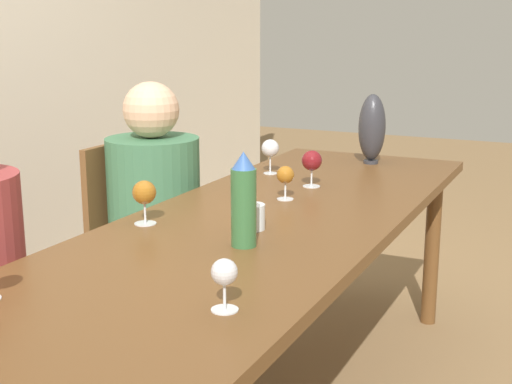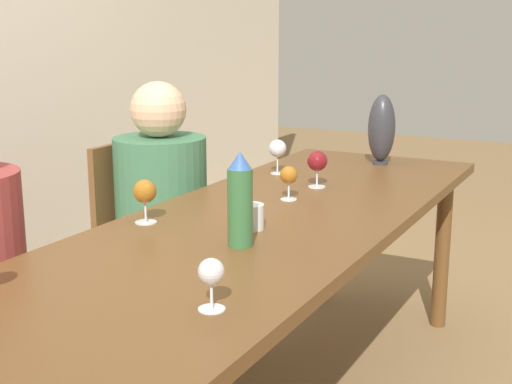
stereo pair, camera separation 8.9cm
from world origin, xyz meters
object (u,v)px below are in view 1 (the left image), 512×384
Objects in this scene: vase at (372,128)px; chair_far at (141,243)px; wine_glass_6 at (312,161)px; person_far at (158,215)px; wine_glass_4 at (224,274)px; wine_glass_5 at (285,176)px; wine_glass_0 at (144,193)px; water_tumbler at (252,217)px; water_bottle at (244,201)px; wine_glass_3 at (270,149)px.

vase is 0.35× the size of chair_far.
wine_glass_6 is 0.12× the size of person_far.
wine_glass_4 is 0.97× the size of wine_glass_5.
chair_far is (0.59, 0.43, -0.39)m from wine_glass_0.
wine_glass_0 reaches higher than chair_far.
water_tumbler is 0.67× the size of wine_glass_4.
wine_glass_0 is at bearing 47.52° from wine_glass_4.
wine_glass_0 is 0.76m from wine_glass_4.
vase is 2.63× the size of wine_glass_4.
water_tumbler is (0.16, 0.05, -0.09)m from water_bottle.
wine_glass_3 reaches higher than wine_glass_4.
chair_far is (0.66, 0.82, -0.43)m from water_bottle.
wine_glass_0 is 0.78m from wine_glass_6.
person_far is (0.50, 0.68, -0.20)m from water_tumbler.
wine_glass_4 is 1.53m from chair_far.
water_bottle is 2.29× the size of wine_glass_4.
wine_glass_6 is at bearing -78.97° from chair_far.
person_far reaches higher than vase.
wine_glass_0 is 0.89m from wine_glass_3.
wine_glass_3 is (0.79, 0.30, 0.07)m from water_tumbler.
water_bottle is at bearing -132.05° from person_far.
chair_far reaches higher than water_tumbler.
water_tumbler is 0.85m from wine_glass_3.
wine_glass_3 is (-0.41, 0.32, -0.06)m from vase.
water_bottle is 0.20m from water_tumbler.
water_tumbler is 0.09× the size of chair_far.
person_far is at bearing 81.02° from wine_glass_5.
vase is 2.23× the size of wine_glass_0.
water_bottle reaches higher than wine_glass_5.
wine_glass_3 is at bearing -51.97° from person_far.
wine_glass_6 is at bearing -21.19° from wine_glass_0.
chair_far is (-0.14, 0.72, -0.39)m from wine_glass_6.
vase is at bearing -15.27° from wine_glass_0.
water_bottle is 0.39m from wine_glass_0.
person_far is (0.00, -0.09, 0.14)m from chair_far.
water_tumbler is at bearing -175.46° from wine_glass_6.
water_bottle is 0.87× the size of vase.
wine_glass_6 is at bearing 172.86° from vase.
wine_glass_4 is at bearing -137.98° from chair_far.
water_bottle is at bearing -178.62° from vase.
water_bottle reaches higher than wine_glass_3.
wine_glass_6 is at bearing 7.38° from water_bottle.
wine_glass_5 is (0.49, -0.27, -0.01)m from wine_glass_0.
chair_far is at bearing 122.41° from wine_glass_3.
chair_far is at bearing 57.07° from water_tumbler.
wine_glass_4 is 0.13× the size of chair_far.
person_far reaches higher than wine_glass_5.
wine_glass_4 is at bearing -132.48° from wine_glass_0.
wine_glass_4 is at bearing -173.49° from vase.
wine_glass_5 is at bearing -98.98° from person_far.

